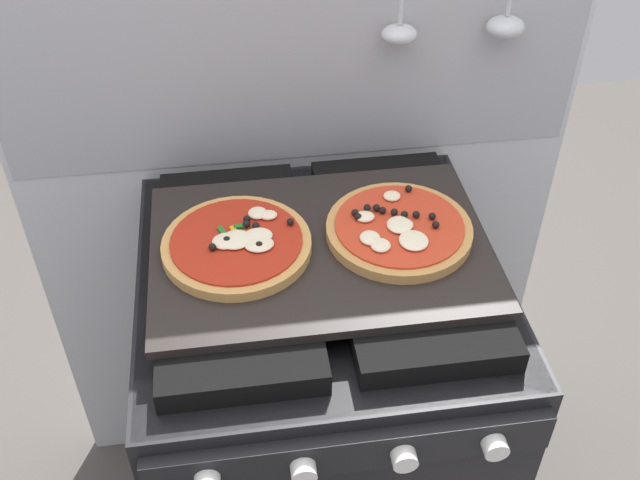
{
  "coord_description": "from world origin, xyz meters",
  "views": [
    {
      "loc": [
        -0.13,
        -0.89,
        1.7
      ],
      "look_at": [
        0.0,
        0.0,
        0.93
      ],
      "focal_mm": 41.9,
      "sensor_mm": 36.0,
      "label": 1
    }
  ],
  "objects": [
    {
      "name": "stove",
      "position": [
        -0.0,
        -0.0,
        0.45
      ],
      "size": [
        0.6,
        0.64,
        0.9
      ],
      "color": "black",
      "rests_on": "ground_plane"
    },
    {
      "name": "kitchen_backsplash",
      "position": [
        0.0,
        0.33,
        0.79
      ],
      "size": [
        1.1,
        0.09,
        1.55
      ],
      "color": "silver",
      "rests_on": "ground_plane"
    },
    {
      "name": "baking_tray",
      "position": [
        0.0,
        0.0,
        0.91
      ],
      "size": [
        0.54,
        0.38,
        0.02
      ],
      "primitive_type": "cube",
      "color": "black",
      "rests_on": "stove"
    },
    {
      "name": "pizza_left",
      "position": [
        -0.13,
        0.01,
        0.93
      ],
      "size": [
        0.24,
        0.24,
        0.03
      ],
      "color": "tan",
      "rests_on": "baking_tray"
    },
    {
      "name": "pizza_right",
      "position": [
        0.13,
        0.01,
        0.93
      ],
      "size": [
        0.24,
        0.24,
        0.03
      ],
      "color": "#C18947",
      "rests_on": "baking_tray"
    }
  ]
}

